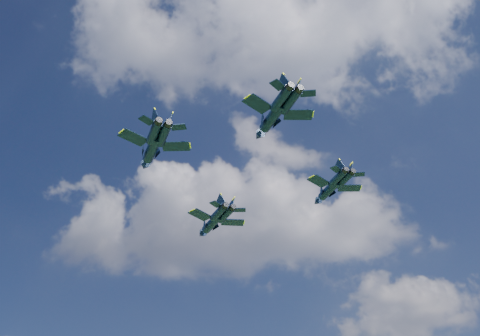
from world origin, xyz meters
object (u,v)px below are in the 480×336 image
at_px(jet_left, 151,150).
at_px(jet_slot, 271,118).
at_px(jet_lead, 211,224).
at_px(jet_right, 328,190).

height_order(jet_left, jet_slot, jet_left).
bearing_deg(jet_left, jet_lead, 46.45).
distance_m(jet_lead, jet_slot, 32.97).
bearing_deg(jet_slot, jet_right, 39.52).
bearing_deg(jet_left, jet_right, -0.46).
relative_size(jet_lead, jet_right, 1.07).
xyz_separation_m(jet_left, jet_right, (28.89, 15.27, -1.21)).
height_order(jet_right, jet_slot, jet_slot).
xyz_separation_m(jet_left, jet_slot, (20.77, -7.07, -1.08)).
bearing_deg(jet_left, jet_slot, -47.11).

